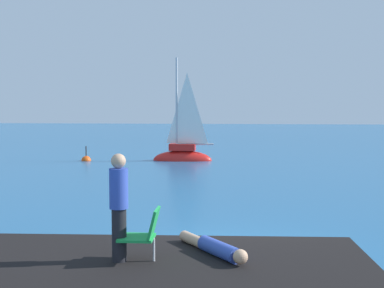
% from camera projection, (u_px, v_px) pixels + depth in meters
% --- Properties ---
extents(ground_plane, '(160.00, 160.00, 0.00)m').
position_uv_depth(ground_plane, '(227.00, 252.00, 11.21)').
color(ground_plane, '#236093').
extents(boulder_seaward, '(0.97, 1.14, 0.71)m').
position_uv_depth(boulder_seaward, '(195.00, 273.00, 9.83)').
color(boulder_seaward, black).
rests_on(boulder_seaward, ground).
extents(boulder_inland, '(0.96, 1.08, 0.75)m').
position_uv_depth(boulder_inland, '(214.00, 274.00, 9.80)').
color(boulder_inland, black).
rests_on(boulder_inland, ground).
extents(sailboat_near, '(3.55, 1.23, 6.55)m').
position_uv_depth(sailboat_near, '(183.00, 154.00, 30.04)').
color(sailboat_near, red).
rests_on(sailboat_near, ground).
extents(person_sunbather, '(1.17, 1.48, 0.25)m').
position_uv_depth(person_sunbather, '(215.00, 247.00, 8.06)').
color(person_sunbather, '#334CB2').
rests_on(person_sunbather, shore_ledge).
extents(person_standing, '(0.28, 0.28, 1.62)m').
position_uv_depth(person_standing, '(119.00, 204.00, 7.67)').
color(person_standing, black).
rests_on(person_standing, shore_ledge).
extents(beach_chair, '(0.61, 0.50, 0.80)m').
position_uv_depth(beach_chair, '(144.00, 232.00, 7.71)').
color(beach_chair, green).
rests_on(beach_chair, shore_ledge).
extents(marker_buoy, '(0.56, 0.56, 1.13)m').
position_uv_depth(marker_buoy, '(86.00, 161.00, 29.99)').
color(marker_buoy, '#EA5114').
rests_on(marker_buoy, ground).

